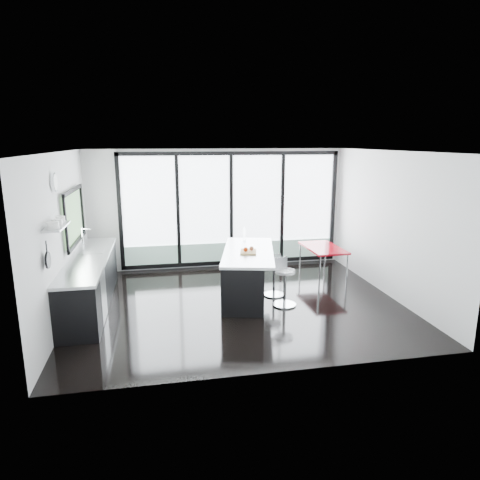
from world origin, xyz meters
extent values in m
cube|color=black|center=(0.00, 0.00, 0.00)|extent=(6.00, 5.00, 0.00)
cube|color=white|center=(0.00, 0.00, 2.80)|extent=(6.00, 5.00, 0.00)
cube|color=silver|center=(0.00, 2.50, 1.40)|extent=(6.00, 0.00, 2.80)
cube|color=white|center=(0.30, 2.47, 1.40)|extent=(5.00, 0.02, 2.50)
cube|color=slate|center=(0.30, 2.43, 0.37)|extent=(5.00, 0.02, 0.44)
cube|color=black|center=(-0.95, 2.43, 1.40)|extent=(0.08, 0.04, 2.50)
cube|color=black|center=(0.30, 2.43, 1.40)|extent=(0.08, 0.04, 2.50)
cube|color=black|center=(1.55, 2.43, 1.40)|extent=(0.08, 0.04, 2.50)
cube|color=silver|center=(0.00, -2.50, 1.40)|extent=(6.00, 0.00, 2.80)
cube|color=silver|center=(-3.00, 0.00, 1.40)|extent=(0.00, 5.00, 2.80)
cube|color=#557C4F|center=(-2.97, 0.90, 1.60)|extent=(0.02, 1.60, 0.90)
cube|color=#AAADAF|center=(-2.87, -0.85, 1.75)|extent=(0.25, 0.80, 0.03)
cylinder|color=white|center=(-2.97, -0.30, 2.35)|extent=(0.04, 0.30, 0.30)
cylinder|color=black|center=(-2.94, -1.25, 1.35)|extent=(0.03, 0.24, 0.24)
cube|color=silver|center=(3.00, 0.00, 1.40)|extent=(0.00, 5.00, 2.80)
cube|color=black|center=(-2.67, 0.40, 0.43)|extent=(0.65, 3.20, 0.87)
cube|color=#AAADAF|center=(-2.67, 0.40, 0.90)|extent=(0.69, 3.24, 0.05)
cube|color=#AAADAF|center=(-2.67, 0.90, 0.90)|extent=(0.45, 0.48, 0.06)
cylinder|color=silver|center=(-2.82, 0.90, 1.14)|extent=(0.02, 0.02, 0.44)
cube|color=#AAADAF|center=(-2.36, -0.35, 0.42)|extent=(0.03, 0.60, 0.80)
cube|color=black|center=(0.20, 0.40, 0.43)|extent=(1.22, 2.30, 0.86)
cube|color=#AAADAF|center=(0.28, 0.38, 0.89)|extent=(1.43, 2.40, 0.05)
cube|color=tan|center=(0.25, 0.23, 0.93)|extent=(0.38, 0.45, 0.03)
sphere|color=#8C2103|center=(0.19, 0.20, 0.99)|extent=(0.11, 0.11, 0.09)
sphere|color=brown|center=(0.32, 0.27, 0.98)|extent=(0.10, 0.10, 0.08)
cylinder|color=silver|center=(0.35, 1.13, 1.05)|extent=(0.08, 0.08, 0.28)
cylinder|color=silver|center=(0.83, -0.26, 0.34)|extent=(0.57, 0.57, 0.69)
cylinder|color=silver|center=(0.78, 0.29, 0.31)|extent=(0.43, 0.43, 0.63)
cube|color=maroon|center=(2.17, 1.27, 0.34)|extent=(0.76, 1.28, 0.68)
camera|label=1|loc=(-1.38, -7.41, 2.99)|focal=32.00mm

